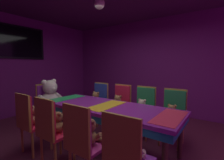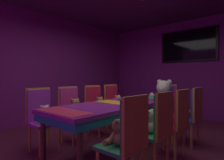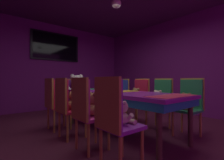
# 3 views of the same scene
# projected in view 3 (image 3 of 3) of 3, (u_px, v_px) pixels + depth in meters

# --- Properties ---
(ground_plane) EXTENTS (7.90, 7.90, 0.00)m
(ground_plane) POSITION_uv_depth(u_px,v_px,m) (119.00, 132.00, 2.93)
(ground_plane) COLOR #591E33
(wall_back) EXTENTS (5.20, 0.12, 2.80)m
(wall_back) POSITION_uv_depth(u_px,v_px,m) (55.00, 67.00, 5.40)
(wall_back) COLOR #721E72
(wall_back) RESTS_ON ground_plane
(wall_right) EXTENTS (0.12, 6.40, 2.80)m
(wall_right) POSITION_uv_depth(u_px,v_px,m) (187.00, 64.00, 4.59)
(wall_right) COLOR #721E72
(wall_right) RESTS_ON ground_plane
(banquet_table) EXTENTS (0.90, 2.46, 0.75)m
(banquet_table) POSITION_uv_depth(u_px,v_px,m) (119.00, 96.00, 2.93)
(banquet_table) COLOR purple
(banquet_table) RESTS_ON ground_plane
(chair_left_0) EXTENTS (0.42, 0.41, 0.98)m
(chair_left_0) POSITION_uv_depth(u_px,v_px,m) (113.00, 114.00, 1.70)
(chair_left_0) COLOR purple
(chair_left_0) RESTS_ON ground_plane
(teddy_left_0) EXTENTS (0.22, 0.29, 0.27)m
(teddy_left_0) POSITION_uv_depth(u_px,v_px,m) (123.00, 114.00, 1.79)
(teddy_left_0) COLOR beige
(teddy_left_0) RESTS_ON chair_left_0
(chair_left_1) EXTENTS (0.42, 0.41, 0.98)m
(chair_left_1) POSITION_uv_depth(u_px,v_px,m) (85.00, 107.00, 2.14)
(chair_left_1) COLOR #CC338C
(chair_left_1) RESTS_ON ground_plane
(teddy_left_1) EXTENTS (0.27, 0.34, 0.33)m
(teddy_left_1) POSITION_uv_depth(u_px,v_px,m) (94.00, 106.00, 2.23)
(teddy_left_1) COLOR olive
(teddy_left_1) RESTS_ON chair_left_1
(chair_left_2) EXTENTS (0.42, 0.41, 0.98)m
(chair_left_2) POSITION_uv_depth(u_px,v_px,m) (65.00, 102.00, 2.62)
(chair_left_2) COLOR red
(chair_left_2) RESTS_ON ground_plane
(teddy_left_2) EXTENTS (0.25, 0.32, 0.30)m
(teddy_left_2) POSITION_uv_depth(u_px,v_px,m) (74.00, 102.00, 2.71)
(teddy_left_2) COLOR olive
(teddy_left_2) RESTS_ON chair_left_2
(chair_left_3) EXTENTS (0.42, 0.41, 0.98)m
(chair_left_3) POSITION_uv_depth(u_px,v_px,m) (53.00, 99.00, 3.06)
(chair_left_3) COLOR red
(chair_left_3) RESTS_ON ground_plane
(teddy_left_3) EXTENTS (0.24, 0.32, 0.30)m
(teddy_left_3) POSITION_uv_depth(u_px,v_px,m) (61.00, 99.00, 3.15)
(teddy_left_3) COLOR tan
(teddy_left_3) RESTS_ON chair_left_3
(chair_right_0) EXTENTS (0.42, 0.41, 0.98)m
(chair_right_0) POSITION_uv_depth(u_px,v_px,m) (190.00, 100.00, 2.81)
(chair_right_0) COLOR #268C4C
(chair_right_0) RESTS_ON ground_plane
(teddy_right_0) EXTENTS (0.23, 0.30, 0.28)m
(teddy_right_0) POSITION_uv_depth(u_px,v_px,m) (186.00, 102.00, 2.72)
(teddy_right_0) COLOR olive
(teddy_right_0) RESTS_ON chair_right_0
(chair_right_1) EXTENTS (0.42, 0.41, 0.98)m
(chair_right_1) POSITION_uv_depth(u_px,v_px,m) (161.00, 98.00, 3.26)
(chair_right_1) COLOR #268C4C
(chair_right_1) RESTS_ON ground_plane
(teddy_right_1) EXTENTS (0.24, 0.31, 0.30)m
(teddy_right_1) POSITION_uv_depth(u_px,v_px,m) (157.00, 99.00, 3.17)
(teddy_right_1) COLOR beige
(teddy_right_1) RESTS_ON chair_right_1
(chair_right_2) EXTENTS (0.42, 0.41, 0.98)m
(chair_right_2) POSITION_uv_depth(u_px,v_px,m) (140.00, 96.00, 3.69)
(chair_right_2) COLOR red
(chair_right_2) RESTS_ON ground_plane
(teddy_right_2) EXTENTS (0.26, 0.34, 0.32)m
(teddy_right_2) POSITION_uv_depth(u_px,v_px,m) (136.00, 96.00, 3.60)
(teddy_right_2) COLOR olive
(teddy_right_2) RESTS_ON chair_right_2
(chair_right_3) EXTENTS (0.42, 0.41, 0.98)m
(chair_right_3) POSITION_uv_depth(u_px,v_px,m) (121.00, 94.00, 4.19)
(chair_right_3) COLOR #2D47B2
(chair_right_3) RESTS_ON ground_plane
(teddy_right_3) EXTENTS (0.27, 0.35, 0.33)m
(teddy_right_3) POSITION_uv_depth(u_px,v_px,m) (117.00, 94.00, 4.09)
(teddy_right_3) COLOR olive
(teddy_right_3) RESTS_ON chair_right_3
(throne_chair) EXTENTS (0.41, 0.42, 0.98)m
(throne_chair) POSITION_uv_depth(u_px,v_px,m) (74.00, 93.00, 4.30)
(throne_chair) COLOR purple
(throne_chair) RESTS_ON ground_plane
(king_teddy_bear) EXTENTS (0.68, 0.53, 0.64)m
(king_teddy_bear) POSITION_uv_depth(u_px,v_px,m) (77.00, 89.00, 4.17)
(king_teddy_bear) COLOR silver
(king_teddy_bear) RESTS_ON throne_chair
(wall_tv) EXTENTS (1.56, 0.06, 0.91)m
(wall_tv) POSITION_uv_depth(u_px,v_px,m) (56.00, 47.00, 5.33)
(wall_tv) COLOR black
(pendant_light) EXTENTS (0.20, 0.20, 0.20)m
(pendant_light) POSITION_uv_depth(u_px,v_px,m) (116.00, 3.00, 3.36)
(pendant_light) COLOR white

